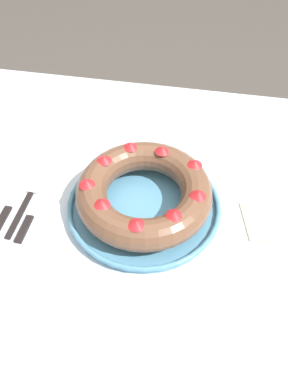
# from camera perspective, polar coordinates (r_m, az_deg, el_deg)

# --- Properties ---
(ground_plane) EXTENTS (8.00, 8.00, 0.00)m
(ground_plane) POSITION_cam_1_polar(r_m,az_deg,el_deg) (1.53, -1.41, -21.66)
(ground_plane) COLOR #4C4742
(dining_table) EXTENTS (1.29, 1.12, 0.75)m
(dining_table) POSITION_cam_1_polar(r_m,az_deg,el_deg) (0.93, -2.17, -7.58)
(dining_table) COLOR silver
(dining_table) RESTS_ON ground_plane
(serving_dish) EXTENTS (0.35, 0.35, 0.03)m
(serving_dish) POSITION_cam_1_polar(r_m,az_deg,el_deg) (0.87, 0.00, -2.08)
(serving_dish) COLOR #518EB2
(serving_dish) RESTS_ON dining_table
(bundt_cake) EXTENTS (0.31, 0.31, 0.08)m
(bundt_cake) POSITION_cam_1_polar(r_m,az_deg,el_deg) (0.83, -0.00, 0.04)
(bundt_cake) COLOR brown
(bundt_cake) RESTS_ON serving_dish
(fork) EXTENTS (0.02, 0.19, 0.01)m
(fork) POSITION_cam_1_polar(r_m,az_deg,el_deg) (0.93, -17.45, -1.33)
(fork) COLOR black
(fork) RESTS_ON dining_table
(serving_knife) EXTENTS (0.02, 0.20, 0.01)m
(serving_knife) POSITION_cam_1_polar(r_m,az_deg,el_deg) (0.93, -19.99, -2.36)
(serving_knife) COLOR black
(serving_knife) RESTS_ON dining_table
(cake_knife) EXTENTS (0.02, 0.16, 0.01)m
(cake_knife) POSITION_cam_1_polar(r_m,az_deg,el_deg) (0.90, -16.98, -3.70)
(cake_knife) COLOR black
(cake_knife) RESTS_ON dining_table
(napkin) EXTENTS (0.18, 0.14, 0.00)m
(napkin) POSITION_cam_1_polar(r_m,az_deg,el_deg) (0.91, 19.83, -4.00)
(napkin) COLOR beige
(napkin) RESTS_ON dining_table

